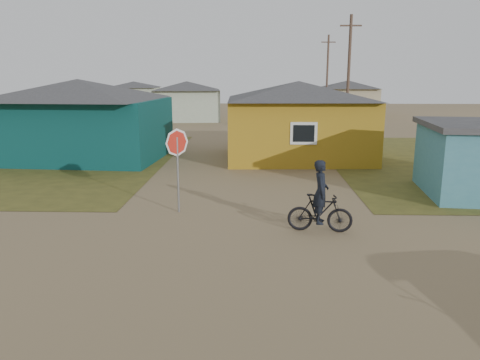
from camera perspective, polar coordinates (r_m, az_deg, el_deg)
name	(u,v)px	position (r m, az deg, el deg)	size (l,w,h in m)	color
ground	(240,265)	(10.78, 0.03, -10.32)	(120.00, 120.00, 0.00)	olive
house_teal	(80,118)	(25.11, -18.90, 7.13)	(8.93, 7.08, 4.00)	#0A3737
house_yellow	(298,119)	(24.12, 7.07, 7.38)	(7.72, 6.76, 3.90)	#A67C19
house_pale_west	(187,100)	(44.43, -6.46, 9.64)	(7.04, 6.15, 3.60)	#ABB89E
house_beige_east	(347,97)	(50.90, 12.96, 9.79)	(6.95, 6.05, 3.60)	tan
house_pale_north	(134,96)	(57.77, -12.74, 10.01)	(6.28, 5.81, 3.40)	#ABB89E
utility_pole_near	(348,76)	(32.51, 13.08, 12.30)	(1.40, 0.20, 8.00)	brown
utility_pole_far	(327,75)	(48.45, 10.58, 12.46)	(1.40, 0.20, 8.00)	brown
stop_sign	(177,152)	(14.44, -7.66, 3.46)	(0.80, 0.40, 2.63)	gray
cyclist	(320,206)	(12.92, 9.75, -3.14)	(1.81, 0.72, 2.00)	black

